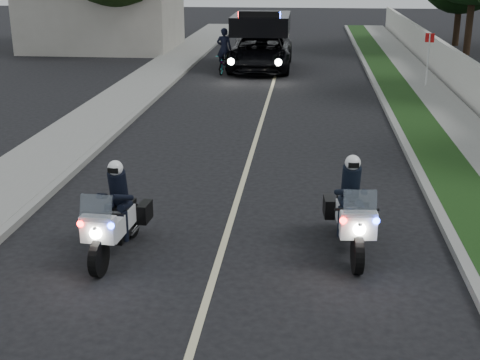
{
  "coord_description": "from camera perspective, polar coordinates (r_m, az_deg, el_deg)",
  "views": [
    {
      "loc": [
        1.41,
        -10.44,
        4.89
      ],
      "look_at": [
        0.23,
        1.01,
        1.0
      ],
      "focal_mm": 49.29,
      "sensor_mm": 36.0,
      "label": 1
    }
  ],
  "objects": [
    {
      "name": "grass_verge",
      "position": [
        21.27,
        14.97,
        4.96
      ],
      "size": [
        1.2,
        60.0,
        0.16
      ],
      "primitive_type": "cube",
      "color": "#193814",
      "rests_on": "ground"
    },
    {
      "name": "police_moto_left",
      "position": [
        11.73,
        -10.52,
        -6.3
      ],
      "size": [
        0.82,
        2.0,
        1.67
      ],
      "primitive_type": null,
      "rotation": [
        0.0,
        0.0,
        -0.07
      ],
      "color": "silver",
      "rests_on": "ground"
    },
    {
      "name": "bicycle",
      "position": [
        29.77,
        -1.37,
        9.21
      ],
      "size": [
        0.73,
        1.63,
        0.83
      ],
      "primitive_type": "imported",
      "rotation": [
        0.0,
        0.0,
        -0.12
      ],
      "color": "black",
      "rests_on": "ground"
    },
    {
      "name": "curb_left",
      "position": [
        21.71,
        -9.0,
        5.63
      ],
      "size": [
        0.2,
        60.0,
        0.15
      ],
      "primitive_type": "cube",
      "color": "gray",
      "rests_on": "ground"
    },
    {
      "name": "ground",
      "position": [
        11.62,
        -1.63,
        -6.24
      ],
      "size": [
        120.0,
        120.0,
        0.0
      ],
      "primitive_type": "plane",
      "color": "black",
      "rests_on": "ground"
    },
    {
      "name": "curb_right",
      "position": [
        21.17,
        13.09,
        5.04
      ],
      "size": [
        0.2,
        60.0,
        0.15
      ],
      "primitive_type": "cube",
      "color": "gray",
      "rests_on": "ground"
    },
    {
      "name": "police_moto_right",
      "position": [
        11.83,
        9.42,
        -6.03
      ],
      "size": [
        0.87,
        2.07,
        1.72
      ],
      "primitive_type": null,
      "rotation": [
        0.0,
        0.0,
        0.08
      ],
      "color": "white",
      "rests_on": "ground"
    },
    {
      "name": "tree_right_d",
      "position": [
        37.56,
        18.97,
        10.2
      ],
      "size": [
        8.19,
        8.19,
        11.87
      ],
      "primitive_type": null,
      "rotation": [
        0.0,
        0.0,
        -0.16
      ],
      "color": "#174416",
      "rests_on": "ground"
    },
    {
      "name": "cyclist",
      "position": [
        29.77,
        -1.37,
        9.21
      ],
      "size": [
        0.65,
        0.44,
        1.8
      ],
      "primitive_type": "imported",
      "rotation": [
        0.0,
        0.0,
        3.16
      ],
      "color": "black",
      "rests_on": "ground"
    },
    {
      "name": "sidewalk_left",
      "position": [
        22.02,
        -11.78,
        5.65
      ],
      "size": [
        2.0,
        60.0,
        0.16
      ],
      "primitive_type": "cube",
      "color": "gray",
      "rests_on": "ground"
    },
    {
      "name": "sidewalk_right",
      "position": [
        21.52,
        18.4,
        4.79
      ],
      "size": [
        1.4,
        60.0,
        0.16
      ],
      "primitive_type": "cube",
      "color": "gray",
      "rests_on": "ground"
    },
    {
      "name": "tree_left_far",
      "position": [
        40.12,
        -9.56,
        11.42
      ],
      "size": [
        8.37,
        8.37,
        11.12
      ],
      "primitive_type": null,
      "rotation": [
        0.0,
        0.0,
        0.3
      ],
      "color": "#1B3410",
      "rests_on": "ground"
    },
    {
      "name": "police_suv",
      "position": [
        30.88,
        1.79,
        9.55
      ],
      "size": [
        2.8,
        5.97,
        2.89
      ],
      "primitive_type": "imported",
      "rotation": [
        0.0,
        0.0,
        0.01
      ],
      "color": "black",
      "rests_on": "ground"
    },
    {
      "name": "tree_left_near",
      "position": [
        36.09,
        -10.06,
        10.61
      ],
      "size": [
        7.13,
        7.13,
        11.06
      ],
      "primitive_type": null,
      "rotation": [
        0.0,
        0.0,
        -0.08
      ],
      "color": "#1D3712",
      "rests_on": "ground"
    },
    {
      "name": "sign_post",
      "position": [
        26.99,
        15.73,
        7.54
      ],
      "size": [
        0.46,
        0.46,
        2.24
      ],
      "primitive_type": null,
      "rotation": [
        0.0,
        0.0,
        -0.38
      ],
      "color": "red",
      "rests_on": "ground"
    },
    {
      "name": "tree_right_e",
      "position": [
        41.51,
        18.11,
        11.01
      ],
      "size": [
        6.11,
        6.11,
        8.33
      ],
      "primitive_type": null,
      "rotation": [
        0.0,
        0.0,
        0.26
      ],
      "color": "black",
      "rests_on": "ground"
    },
    {
      "name": "lane_marking",
      "position": [
        21.06,
        1.91,
        5.25
      ],
      "size": [
        0.12,
        50.0,
        0.01
      ],
      "primitive_type": "cube",
      "color": "#BFB78C",
      "rests_on": "ground"
    }
  ]
}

